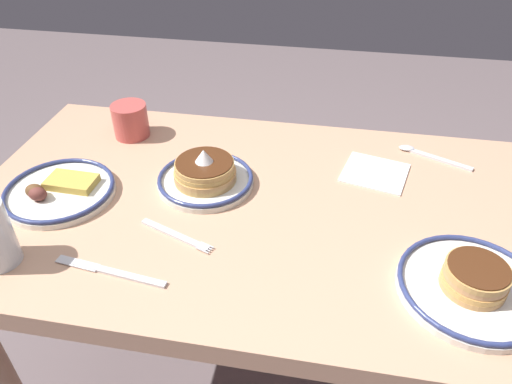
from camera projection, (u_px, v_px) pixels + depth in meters
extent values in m
plane|color=#695B5D|center=(253.00, 383.00, 1.53)|extent=(6.00, 6.00, 0.00)
cube|color=tan|center=(252.00, 211.00, 1.11)|extent=(1.31, 0.77, 0.05)
cylinder|color=tan|center=(450.00, 264.00, 1.48)|extent=(0.06, 0.06, 0.69)
cylinder|color=tan|center=(106.00, 222.00, 1.64)|extent=(0.06, 0.06, 0.69)
cylinder|color=tan|center=(4.00, 377.00, 1.17)|extent=(0.06, 0.06, 0.69)
cylinder|color=silver|center=(206.00, 182.00, 1.14)|extent=(0.23, 0.23, 0.01)
torus|color=navy|center=(205.00, 178.00, 1.14)|extent=(0.23, 0.23, 0.01)
cylinder|color=tan|center=(205.00, 177.00, 1.14)|extent=(0.15, 0.15, 0.01)
cylinder|color=tan|center=(205.00, 173.00, 1.13)|extent=(0.15, 0.15, 0.01)
cylinder|color=tan|center=(205.00, 169.00, 1.12)|extent=(0.14, 0.14, 0.01)
cylinder|color=tan|center=(204.00, 165.00, 1.12)|extent=(0.14, 0.14, 0.01)
cylinder|color=#4C2814|center=(204.00, 162.00, 1.11)|extent=(0.13, 0.13, 0.00)
cone|color=white|center=(204.00, 156.00, 1.10)|extent=(0.04, 0.04, 0.03)
cylinder|color=silver|center=(471.00, 289.00, 0.88)|extent=(0.27, 0.27, 0.01)
torus|color=navy|center=(472.00, 285.00, 0.87)|extent=(0.27, 0.27, 0.01)
cylinder|color=tan|center=(473.00, 284.00, 0.87)|extent=(0.12, 0.12, 0.01)
cylinder|color=#D89C4D|center=(474.00, 280.00, 0.86)|extent=(0.12, 0.12, 0.01)
cylinder|color=tan|center=(476.00, 275.00, 0.85)|extent=(0.11, 0.11, 0.01)
cylinder|color=tan|center=(478.00, 270.00, 0.85)|extent=(0.11, 0.11, 0.01)
cylinder|color=#4C2814|center=(479.00, 267.00, 0.84)|extent=(0.11, 0.11, 0.00)
cylinder|color=silver|center=(60.00, 193.00, 1.11)|extent=(0.25, 0.25, 0.01)
torus|color=navy|center=(59.00, 189.00, 1.10)|extent=(0.25, 0.25, 0.01)
cube|color=gold|center=(72.00, 182.00, 1.12)|extent=(0.12, 0.07, 0.02)
ellipsoid|color=brown|center=(36.00, 192.00, 1.08)|extent=(0.04, 0.03, 0.03)
ellipsoid|color=brown|center=(35.00, 191.00, 1.08)|extent=(0.04, 0.03, 0.03)
ellipsoid|color=brown|center=(35.00, 191.00, 1.08)|extent=(0.03, 0.02, 0.02)
ellipsoid|color=brown|center=(38.00, 194.00, 1.07)|extent=(0.04, 0.03, 0.03)
cylinder|color=#BF4C47|center=(130.00, 120.00, 1.31)|extent=(0.10, 0.10, 0.09)
torus|color=#BF4C47|center=(125.00, 113.00, 1.34)|extent=(0.05, 0.06, 0.06)
cylinder|color=brown|center=(129.00, 111.00, 1.29)|extent=(0.08, 0.08, 0.01)
cube|color=white|center=(375.00, 173.00, 1.18)|extent=(0.18, 0.17, 0.00)
cube|color=silver|center=(175.00, 235.00, 1.00)|extent=(0.17, 0.08, 0.01)
cube|color=silver|center=(202.00, 250.00, 0.96)|extent=(0.03, 0.01, 0.00)
cube|color=silver|center=(204.00, 248.00, 0.97)|extent=(0.03, 0.01, 0.00)
cube|color=silver|center=(205.00, 247.00, 0.97)|extent=(0.03, 0.01, 0.00)
cube|color=silver|center=(207.00, 245.00, 0.97)|extent=(0.03, 0.01, 0.00)
cube|color=silver|center=(118.00, 273.00, 0.91)|extent=(0.20, 0.04, 0.01)
cube|color=silver|center=(78.00, 263.00, 0.93)|extent=(0.09, 0.03, 0.00)
cube|color=silver|center=(437.00, 158.00, 1.23)|extent=(0.17, 0.09, 0.01)
ellipsoid|color=silver|center=(407.00, 148.00, 1.27)|extent=(0.04, 0.03, 0.01)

